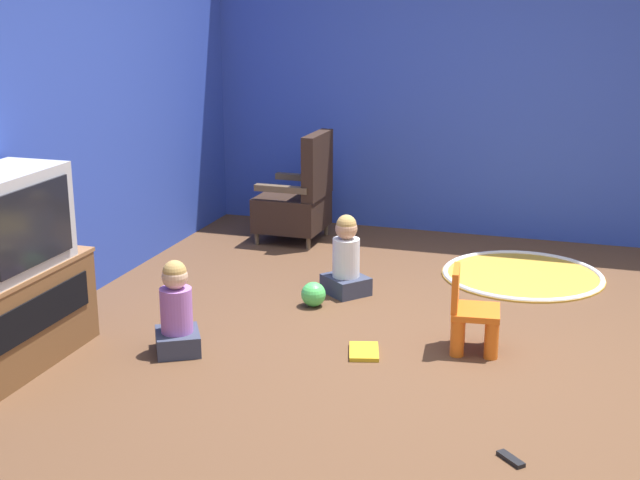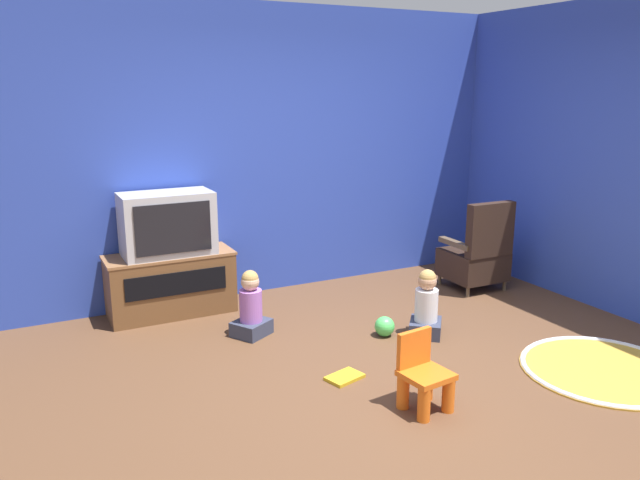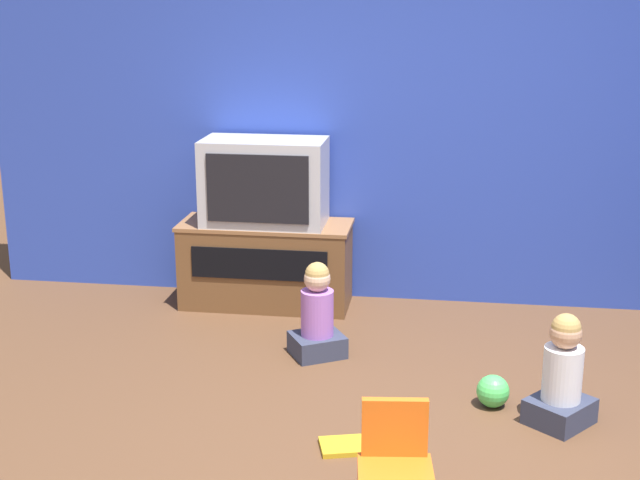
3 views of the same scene
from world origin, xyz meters
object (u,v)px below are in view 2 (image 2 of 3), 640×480
at_px(television, 167,224).
at_px(child_watching_left, 426,307).
at_px(tv_cabinet, 171,283).
at_px(toy_ball, 385,326).
at_px(black_armchair, 477,256).
at_px(book, 345,377).
at_px(yellow_kid_chair, 424,379).
at_px(child_watching_center, 251,307).

xyz_separation_m(television, child_watching_left, (1.72, -1.41, -0.58)).
relative_size(tv_cabinet, child_watching_left, 1.99).
bearing_deg(television, toy_ball, -42.30).
height_order(black_armchair, child_watching_left, black_armchair).
height_order(tv_cabinet, child_watching_left, child_watching_left).
bearing_deg(child_watching_left, black_armchair, -17.64).
xyz_separation_m(black_armchair, child_watching_left, (-1.16, -0.74, -0.10)).
relative_size(child_watching_left, book, 1.94).
distance_m(tv_cabinet, book, 1.98).
xyz_separation_m(yellow_kid_chair, toy_ball, (0.42, 1.09, -0.12)).
bearing_deg(child_watching_left, yellow_kid_chair, -177.49).
bearing_deg(book, black_armchair, 12.37).
xyz_separation_m(television, yellow_kid_chair, (0.99, -2.37, -0.62)).
bearing_deg(yellow_kid_chair, television, 105.93).
height_order(tv_cabinet, black_armchair, black_armchair).
height_order(child_watching_center, book, child_watching_center).
height_order(toy_ball, book, toy_ball).
bearing_deg(tv_cabinet, child_watching_left, -39.68).
bearing_deg(black_armchair, yellow_kid_chair, 43.11).
bearing_deg(tv_cabinet, child_watching_center, -59.94).
xyz_separation_m(television, toy_ball, (1.41, -1.28, -0.74)).
height_order(child_watching_left, child_watching_center, child_watching_left).
height_order(television, child_watching_left, television).
distance_m(child_watching_left, child_watching_center, 1.42).
height_order(black_armchair, child_watching_center, black_armchair).
xyz_separation_m(tv_cabinet, toy_ball, (1.41, -1.29, -0.21)).
xyz_separation_m(yellow_kid_chair, child_watching_center, (-0.54, 1.60, 0.04)).
height_order(child_watching_left, book, child_watching_left).
xyz_separation_m(black_armchair, toy_ball, (-1.46, -0.61, -0.26)).
xyz_separation_m(child_watching_left, child_watching_center, (-1.26, 0.64, -0.00)).
xyz_separation_m(tv_cabinet, child_watching_center, (0.45, -0.78, -0.05)).
bearing_deg(black_armchair, child_watching_center, 3.37).
distance_m(television, black_armchair, 2.99).
distance_m(tv_cabinet, yellow_kid_chair, 2.58).
bearing_deg(child_watching_left, book, 151.41).
bearing_deg(book, tv_cabinet, 96.74).
bearing_deg(yellow_kid_chair, book, 106.51).
bearing_deg(tv_cabinet, television, -90.00).
bearing_deg(toy_ball, tv_cabinet, 137.50).
distance_m(television, toy_ball, 2.04).
xyz_separation_m(child_watching_center, book, (0.29, -1.03, -0.23)).
relative_size(black_armchair, toy_ball, 5.52).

